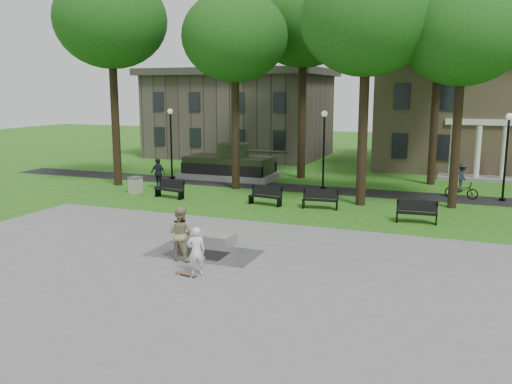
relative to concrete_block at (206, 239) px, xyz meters
The scene contains 27 objects.
ground 1.39m from the concrete_block, 61.63° to the left, with size 120.00×120.00×0.00m, color #226016.
plaza 3.86m from the concrete_block, 80.26° to the right, with size 22.00×16.00×0.02m, color gray.
footpath 13.22m from the concrete_block, 87.18° to the left, with size 44.00×2.60×0.01m, color black.
building_right 29.50m from the concrete_block, 68.62° to the left, with size 17.00×12.00×8.60m.
building_left 29.77m from the concrete_block, 110.48° to the left, with size 15.00×10.00×7.20m, color #4C443D.
tree_0 18.13m from the concrete_block, 138.03° to the left, with size 6.80×6.80×12.97m.
tree_1 15.09m from the concrete_block, 108.20° to the left, with size 6.20×6.20×11.63m.
tree_2 13.92m from the concrete_block, 66.84° to the left, with size 6.60×6.60×12.16m.
tree_3 16.10m from the concrete_block, 51.06° to the left, with size 6.00×6.00×11.19m.
tree_4 20.02m from the concrete_block, 94.48° to the left, with size 7.20×7.20×13.50m.
tree_5 21.29m from the concrete_block, 68.01° to the left, with size 6.40×6.40×12.44m.
lamp_left 16.62m from the concrete_block, 124.69° to the left, with size 0.36×0.36×4.73m.
lamp_mid 13.79m from the concrete_block, 85.13° to the left, with size 0.36×0.36×4.73m.
lamp_right 17.70m from the concrete_block, 50.46° to the left, with size 0.36×0.36×4.73m.
tank_monument 16.29m from the concrete_block, 110.90° to the left, with size 7.45×3.40×2.40m.
puddle 1.32m from the concrete_block, 78.53° to the right, with size 2.20×1.20×0.00m, color black.
concrete_block is the anchor object (origin of this frame).
skateboard 3.67m from the concrete_block, 73.38° to the right, with size 0.78×0.20×0.07m, color brown.
skateboarder 3.62m from the concrete_block, 68.29° to the right, with size 0.58×0.38×1.60m, color white.
friend_watching 2.25m from the concrete_block, 87.93° to the right, with size 0.93×0.73×1.92m, color #978F62.
pedestrian_walker 12.98m from the concrete_block, 129.62° to the left, with size 1.10×0.46×1.88m, color black.
cyclist 16.21m from the concrete_block, 56.04° to the left, with size 1.86×1.09×2.00m.
park_bench_0 9.84m from the concrete_block, 128.34° to the left, with size 1.85×0.85×1.00m.
park_bench_1 7.88m from the concrete_block, 93.34° to the left, with size 1.85×0.81×1.00m.
park_bench_2 8.38m from the concrete_block, 72.96° to the left, with size 1.84×0.71×1.00m.
park_bench_3 9.89m from the concrete_block, 42.61° to the left, with size 1.83×0.64×1.00m.
trash_bin 11.96m from the concrete_block, 136.70° to the left, with size 0.76×0.76×0.96m.
Camera 1 is at (8.57, -19.39, 5.87)m, focal length 38.00 mm.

